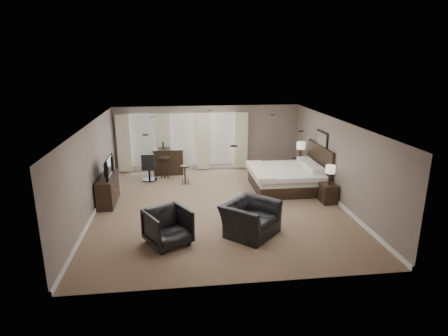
{
  "coord_description": "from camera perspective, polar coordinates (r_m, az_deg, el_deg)",
  "views": [
    {
      "loc": [
        -1.18,
        -10.8,
        4.38
      ],
      "look_at": [
        0.2,
        0.4,
        1.1
      ],
      "focal_mm": 30.0,
      "sensor_mm": 36.0,
      "label": 1
    }
  ],
  "objects": [
    {
      "name": "window_bay",
      "position": [
        15.25,
        -6.2,
        4.08
      ],
      "size": [
        5.25,
        0.2,
        2.3
      ],
      "color": "silver",
      "rests_on": "room"
    },
    {
      "name": "lamp_far",
      "position": [
        14.73,
        11.6,
        2.6
      ],
      "size": [
        0.33,
        0.33,
        0.68
      ],
      "primitive_type": "cube",
      "color": "beige",
      "rests_on": "nightstand_far"
    },
    {
      "name": "bed",
      "position": [
        13.18,
        9.83,
        0.04
      ],
      "size": [
        2.4,
        2.29,
        1.53
      ],
      "primitive_type": "cube",
      "color": "silver",
      "rests_on": "ground"
    },
    {
      "name": "wall_art",
      "position": [
        13.32,
        14.67,
        4.28
      ],
      "size": [
        0.04,
        0.96,
        0.56
      ],
      "primitive_type": "cube",
      "color": "slate",
      "rests_on": "room"
    },
    {
      "name": "lamp_near",
      "position": [
        12.13,
        15.84,
        -1.02
      ],
      "size": [
        0.3,
        0.3,
        0.62
      ],
      "primitive_type": "cube",
      "color": "beige",
      "rests_on": "nightstand_near"
    },
    {
      "name": "desk_chair",
      "position": [
        14.24,
        -11.37,
        0.19
      ],
      "size": [
        0.56,
        0.56,
        1.06
      ],
      "primitive_type": "cube",
      "rotation": [
        0.0,
        0.0,
        3.09
      ],
      "color": "black",
      "rests_on": "ground"
    },
    {
      "name": "dresser",
      "position": [
        12.33,
        -17.27,
        -3.24
      ],
      "size": [
        0.48,
        1.49,
        0.86
      ],
      "primitive_type": "cube",
      "color": "black",
      "rests_on": "ground"
    },
    {
      "name": "bar_stool_right",
      "position": [
        13.64,
        -5.96,
        -1.06
      ],
      "size": [
        0.42,
        0.42,
        0.7
      ],
      "primitive_type": "cube",
      "rotation": [
        0.0,
        0.0,
        -0.33
      ],
      "color": "black",
      "rests_on": "ground"
    },
    {
      "name": "armchair_far",
      "position": [
        9.31,
        -8.57,
        -8.64
      ],
      "size": [
        1.28,
        1.26,
        0.99
      ],
      "primitive_type": "imported",
      "rotation": [
        0.0,
        0.0,
        0.51
      ],
      "color": "black",
      "rests_on": "ground"
    },
    {
      "name": "nightstand_near",
      "position": [
        12.32,
        15.63,
        -3.74
      ],
      "size": [
        0.46,
        0.56,
        0.61
      ],
      "primitive_type": "cube",
      "color": "black",
      "rests_on": "ground"
    },
    {
      "name": "bar_stool_left",
      "position": [
        14.5,
        -9.06,
        0.14
      ],
      "size": [
        0.47,
        0.47,
        0.84
      ],
      "primitive_type": "cube",
      "rotation": [
        0.0,
        0.0,
        0.21
      ],
      "color": "black",
      "rests_on": "ground"
    },
    {
      "name": "tv",
      "position": [
        12.17,
        -17.47,
        -1.0
      ],
      "size": [
        0.64,
        1.1,
        0.14
      ],
      "primitive_type": "imported",
      "rotation": [
        0.0,
        0.0,
        1.57
      ],
      "color": "black",
      "rests_on": "dresser"
    },
    {
      "name": "armchair_near",
      "position": [
        9.71,
        4.04,
        -6.86
      ],
      "size": [
        1.55,
        1.57,
        1.17
      ],
      "primitive_type": "imported",
      "rotation": [
        0.0,
        0.0,
        0.82
      ],
      "color": "black",
      "rests_on": "ground"
    },
    {
      "name": "bar_counter",
      "position": [
        14.95,
        -8.43,
        1.04
      ],
      "size": [
        1.18,
        0.61,
        1.03
      ],
      "primitive_type": "cube",
      "color": "black",
      "rests_on": "ground"
    },
    {
      "name": "room",
      "position": [
        11.29,
        -0.76,
        0.38
      ],
      "size": [
        7.6,
        8.6,
        2.64
      ],
      "color": "#78624C",
      "rests_on": "ground"
    },
    {
      "name": "nightstand_far",
      "position": [
        14.89,
        11.46,
        0.09
      ],
      "size": [
        0.49,
        0.6,
        0.66
      ],
      "primitive_type": "cube",
      "color": "black",
      "rests_on": "ground"
    }
  ]
}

